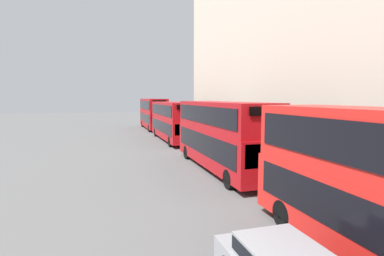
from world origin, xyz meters
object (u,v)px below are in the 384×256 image
at_px(bus_third_in_queue, 172,119).
at_px(bus_trailing, 153,112).
at_px(bus_second_in_queue, 221,133).
at_px(pedestrian, 378,204).

bearing_deg(bus_third_in_queue, bus_trailing, 90.00).
bearing_deg(bus_third_in_queue, bus_second_in_queue, -90.00).
height_order(bus_trailing, pedestrian, bus_trailing).
bearing_deg(bus_second_in_queue, bus_trailing, 90.00).
bearing_deg(pedestrian, bus_third_in_queue, 95.81).
relative_size(bus_third_in_queue, bus_trailing, 1.07).
relative_size(bus_third_in_queue, pedestrian, 7.08).
relative_size(bus_trailing, pedestrian, 6.63).
bearing_deg(bus_trailing, pedestrian, -86.24).
bearing_deg(pedestrian, bus_trailing, 93.76).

